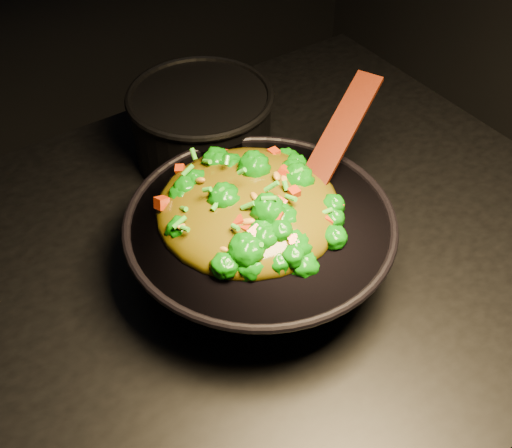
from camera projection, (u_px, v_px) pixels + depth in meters
stovetop at (236, 407)px, 1.31m from camera, size 1.20×0.90×0.90m
wok at (260, 246)px, 0.94m from camera, size 0.42×0.42×0.10m
stir_fry at (248, 187)px, 0.88m from camera, size 0.33×0.33×0.09m
spatula at (332, 147)px, 0.94m from camera, size 0.25×0.15×0.11m
back_pot at (202, 126)px, 1.12m from camera, size 0.25×0.25×0.14m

